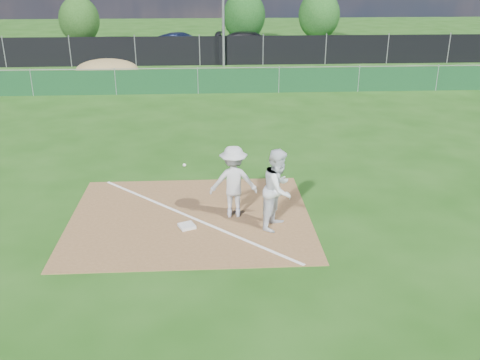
% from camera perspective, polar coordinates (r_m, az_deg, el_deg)
% --- Properties ---
extents(ground, '(90.00, 90.00, 0.00)m').
position_cam_1_polar(ground, '(21.99, -4.66, 6.29)').
color(ground, '#1A480F').
rests_on(ground, ground).
extents(infield_dirt, '(6.00, 5.00, 0.02)m').
position_cam_1_polar(infield_dirt, '(13.54, -5.31, -4.00)').
color(infield_dirt, brown).
rests_on(infield_dirt, ground).
extents(foul_line, '(5.01, 5.01, 0.01)m').
position_cam_1_polar(foul_line, '(13.54, -5.31, -3.95)').
color(foul_line, white).
rests_on(foul_line, infield_dirt).
extents(green_fence, '(44.00, 0.05, 1.20)m').
position_cam_1_polar(green_fence, '(26.71, -4.51, 10.43)').
color(green_fence, '#0F381A').
rests_on(green_fence, ground).
extents(dirt_mound, '(3.38, 2.60, 1.17)m').
position_cam_1_polar(dirt_mound, '(30.65, -13.99, 11.33)').
color(dirt_mound, olive).
rests_on(dirt_mound, ground).
extents(black_fence, '(46.00, 0.04, 1.80)m').
position_cam_1_polar(black_fence, '(34.54, -4.33, 13.57)').
color(black_fence, black).
rests_on(black_fence, ground).
extents(parking_lot, '(46.00, 9.00, 0.01)m').
position_cam_1_polar(parking_lot, '(39.62, -4.21, 13.35)').
color(parking_lot, black).
rests_on(parking_lot, ground).
extents(first_base, '(0.47, 0.47, 0.07)m').
position_cam_1_polar(first_base, '(13.02, -5.69, -4.90)').
color(first_base, silver).
rests_on(first_base, infield_dirt).
extents(play_at_first, '(1.84, 0.69, 1.84)m').
position_cam_1_polar(play_at_first, '(13.21, -0.70, -0.17)').
color(play_at_first, silver).
rests_on(play_at_first, infield_dirt).
extents(runner, '(1.12, 1.20, 1.97)m').
position_cam_1_polar(runner, '(12.69, 4.11, -0.95)').
color(runner, silver).
rests_on(runner, ground).
extents(car_left, '(4.14, 2.46, 1.32)m').
position_cam_1_polar(car_left, '(39.81, -13.69, 13.82)').
color(car_left, '#A9ABB1').
rests_on(car_left, parking_lot).
extents(car_mid, '(4.92, 3.05, 1.53)m').
position_cam_1_polar(car_mid, '(38.17, -6.30, 14.12)').
color(car_mid, black).
rests_on(car_mid, parking_lot).
extents(car_right, '(5.35, 2.85, 1.48)m').
position_cam_1_polar(car_right, '(39.40, 1.25, 14.44)').
color(car_right, black).
rests_on(car_right, parking_lot).
extents(tree_left, '(3.11, 3.11, 3.69)m').
position_cam_1_polar(tree_left, '(45.37, -16.77, 16.03)').
color(tree_left, '#382316').
rests_on(tree_left, ground).
extents(tree_mid, '(3.39, 3.39, 4.02)m').
position_cam_1_polar(tree_mid, '(45.08, 0.46, 17.09)').
color(tree_mid, '#382316').
rests_on(tree_mid, ground).
extents(tree_right, '(3.38, 3.38, 4.01)m').
position_cam_1_polar(tree_right, '(46.47, 8.43, 17.01)').
color(tree_right, '#382316').
rests_on(tree_right, ground).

